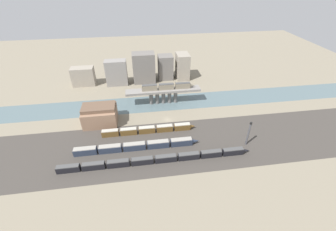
% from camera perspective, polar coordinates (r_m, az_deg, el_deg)
% --- Properties ---
extents(ground_plane, '(400.00, 400.00, 0.00)m').
position_cam_1_polar(ground_plane, '(140.96, -0.09, -1.05)').
color(ground_plane, gray).
extents(railbed_yard, '(280.00, 42.00, 0.01)m').
position_cam_1_polar(railbed_yard, '(122.39, 1.51, -7.49)').
color(railbed_yard, '#423D38').
rests_on(railbed_yard, ground).
extents(river_water, '(320.00, 21.23, 0.01)m').
position_cam_1_polar(river_water, '(158.25, -1.16, 3.27)').
color(river_water, slate).
rests_on(river_water, ground).
extents(bridge, '(50.87, 7.31, 10.50)m').
position_cam_1_polar(bridge, '(154.33, -1.20, 5.78)').
color(bridge, gray).
rests_on(bridge, ground).
extents(train_on_bridge, '(36.52, 2.61, 4.08)m').
position_cam_1_polar(train_on_bridge, '(152.55, -0.05, 7.38)').
color(train_on_bridge, gray).
rests_on(train_on_bridge, bridge).
extents(train_yard_near, '(95.22, 2.64, 3.59)m').
position_cam_1_polar(train_yard_near, '(112.19, -2.91, -11.08)').
color(train_yard_near, black).
rests_on(train_yard_near, ground).
extents(train_yard_mid, '(65.59, 3.15, 3.96)m').
position_cam_1_polar(train_yard_mid, '(119.84, -7.83, -7.72)').
color(train_yard_mid, '#2D384C').
rests_on(train_yard_mid, ground).
extents(train_yard_far, '(54.09, 2.81, 3.95)m').
position_cam_1_polar(train_yard_far, '(130.02, -4.92, -3.61)').
color(train_yard_far, brown).
rests_on(train_yard_far, ground).
extents(warehouse_building, '(19.74, 15.61, 12.00)m').
position_cam_1_polar(warehouse_building, '(141.47, -16.91, 0.21)').
color(warehouse_building, '#937056').
rests_on(warehouse_building, ground).
extents(signal_tower, '(1.00, 1.00, 14.65)m').
position_cam_1_polar(signal_tower, '(125.52, 19.72, -4.42)').
color(signal_tower, '#4C4C51').
rests_on(signal_tower, ground).
extents(city_block_far_left, '(17.18, 8.94, 14.58)m').
position_cam_1_polar(city_block_far_left, '(191.98, -20.71, 9.28)').
color(city_block_far_left, gray).
rests_on(city_block_far_left, ground).
extents(city_block_left, '(16.48, 8.38, 20.03)m').
position_cam_1_polar(city_block_left, '(184.04, -12.96, 10.54)').
color(city_block_left, gray).
rests_on(city_block_left, ground).
extents(city_block_center, '(17.50, 11.50, 23.89)m').
position_cam_1_polar(city_block_center, '(184.80, -6.15, 11.97)').
color(city_block_center, slate).
rests_on(city_block_center, ground).
extents(city_block_right, '(11.81, 11.31, 19.73)m').
position_cam_1_polar(city_block_right, '(190.49, -0.66, 12.18)').
color(city_block_right, slate).
rests_on(city_block_right, ground).
extents(city_block_far_right, '(9.97, 14.76, 20.83)m').
position_cam_1_polar(city_block_far_right, '(191.33, 3.69, 12.39)').
color(city_block_far_right, gray).
rests_on(city_block_far_right, ground).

